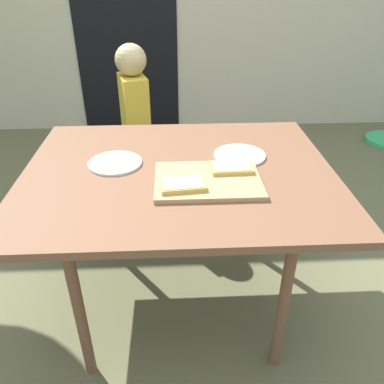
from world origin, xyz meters
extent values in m
plane|color=#636342|center=(0.00, 0.00, 0.00)|extent=(16.00, 16.00, 0.00)
cube|color=black|center=(-0.41, 2.29, 1.00)|extent=(0.90, 0.02, 2.00)
cube|color=brown|center=(0.00, 0.00, 0.69)|extent=(1.22, 0.99, 0.03)
cylinder|color=brown|center=(-0.37, -0.37, 0.34)|extent=(0.04, 0.04, 0.68)
cylinder|color=brown|center=(0.37, -0.37, 0.34)|extent=(0.04, 0.04, 0.68)
cylinder|color=brown|center=(-0.37, 0.37, 0.34)|extent=(0.04, 0.04, 0.68)
cylinder|color=brown|center=(0.37, 0.37, 0.34)|extent=(0.04, 0.04, 0.68)
cube|color=tan|center=(0.11, -0.11, 0.72)|extent=(0.39, 0.29, 0.02)
cube|color=gold|center=(0.01, -0.17, 0.73)|extent=(0.17, 0.12, 0.02)
cube|color=#F6E198|center=(0.01, -0.17, 0.74)|extent=(0.15, 0.11, 0.00)
cube|color=gold|center=(0.20, -0.05, 0.73)|extent=(0.16, 0.11, 0.02)
cube|color=#F6E198|center=(0.20, -0.05, 0.74)|extent=(0.15, 0.10, 0.00)
cylinder|color=white|center=(0.26, 0.11, 0.71)|extent=(0.22, 0.22, 0.01)
cylinder|color=silver|center=(-0.26, 0.06, 0.71)|extent=(0.22, 0.22, 0.01)
cylinder|color=#4A3B3B|center=(-0.26, 0.96, 0.26)|extent=(0.09, 0.09, 0.51)
cylinder|color=#4A3B3B|center=(-0.23, 0.82, 0.26)|extent=(0.09, 0.09, 0.51)
cube|color=gold|center=(-0.25, 0.89, 0.68)|extent=(0.20, 0.27, 0.34)
sphere|color=tan|center=(-0.25, 0.89, 0.94)|extent=(0.18, 0.18, 0.18)
camera|label=1|loc=(-0.02, -1.35, 1.41)|focal=36.01mm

